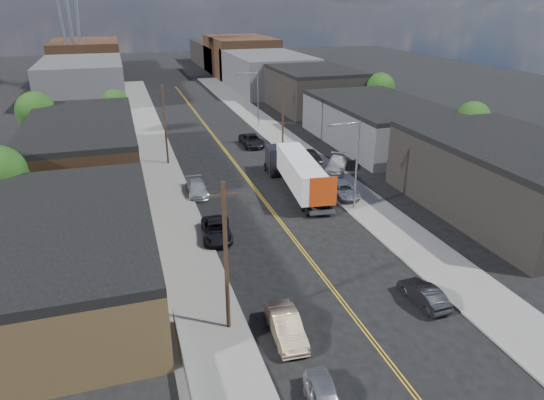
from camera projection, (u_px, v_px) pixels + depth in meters
ground at (210, 131)px, 77.29m from camera, size 260.00×260.00×0.00m
centerline at (231, 158)px, 64.07m from camera, size 0.32×120.00×0.01m
sidewalk_left at (158, 165)px, 61.41m from camera, size 5.00×140.00×0.15m
sidewalk_right at (299, 152)px, 66.67m from camera, size 5.00×140.00×0.15m
warehouse_tan at (67, 254)px, 34.22m from camera, size 12.00×22.00×5.60m
warehouse_brown at (83, 148)px, 56.95m from camera, size 12.00×26.00×6.60m
industrial_right_a at (510, 177)px, 46.75m from camera, size 14.00×22.00×7.10m
industrial_right_b at (378, 122)px, 69.86m from camera, size 14.00×24.00×6.10m
industrial_right_c at (311, 88)px, 92.49m from camera, size 14.00×22.00×7.60m
skyline_left_a at (83, 79)px, 101.07m from camera, size 16.00×30.00×8.00m
skyline_right_a at (266, 72)px, 112.13m from camera, size 16.00×30.00×8.00m
skyline_left_b at (87, 61)px, 122.72m from camera, size 16.00×26.00×10.00m
skyline_right_b at (240, 56)px, 133.78m from camera, size 16.00×26.00×10.00m
skyline_left_c at (90, 59)px, 140.92m from camera, size 16.00×40.00×7.00m
skyline_right_c at (225, 54)px, 151.98m from camera, size 16.00×40.00×7.00m
streetlight_near at (353, 158)px, 46.50m from camera, size 3.39×0.25×9.00m
streetlight_far at (255, 95)px, 77.35m from camera, size 3.39×0.25×9.00m
utility_pole_left_near at (226, 258)px, 28.99m from camera, size 1.60×0.26×10.00m
utility_pole_left_far at (165, 125)px, 59.83m from camera, size 1.60×0.26×10.00m
utility_pole_right at (283, 111)px, 67.01m from camera, size 1.60×0.26×10.00m
tree_left_near at (0, 176)px, 42.25m from camera, size 4.85×4.76×7.91m
tree_left_mid at (37, 113)px, 64.16m from camera, size 5.10×5.04×8.37m
tree_left_far at (115, 105)px, 73.45m from camera, size 4.35×4.20×6.97m
tree_right_near at (473, 121)px, 62.58m from camera, size 4.60×4.48×7.44m
tree_right_far at (381, 89)px, 83.62m from camera, size 4.85×4.76×7.91m
semi_truck at (295, 170)px, 52.57m from camera, size 4.12×16.00×4.12m
car_left_a at (325, 399)px, 24.54m from camera, size 2.19×4.28×1.40m
car_left_b at (286, 326)px, 29.88m from camera, size 1.96×4.92×1.59m
car_left_c at (217, 230)px, 42.44m from camera, size 3.12×5.67×1.51m
car_left_d at (197, 188)px, 51.96m from camera, size 2.19×5.08×1.46m
car_right_oncoming at (424, 294)px, 33.27m from camera, size 1.75×4.36×1.41m
car_right_lot_a at (343, 190)px, 51.04m from camera, size 2.32×4.96×1.37m
car_right_lot_b at (336, 164)px, 58.68m from camera, size 4.80×5.96×1.62m
car_right_lot_c at (312, 156)px, 62.13m from camera, size 1.78×4.38×1.49m
car_ahead_truck at (251, 140)px, 69.20m from camera, size 2.69×5.81×1.61m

